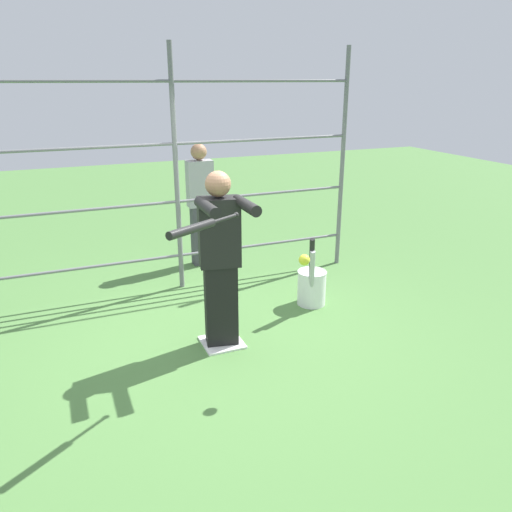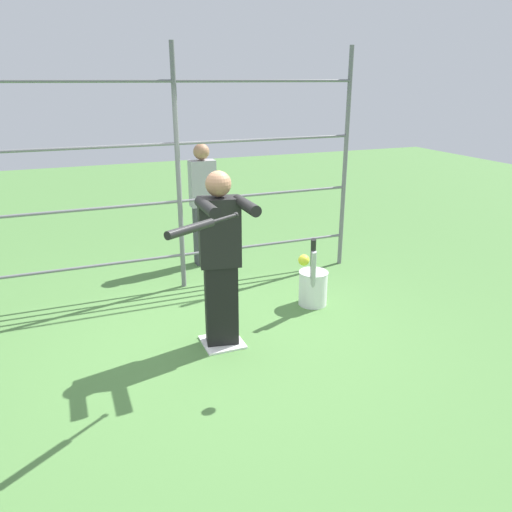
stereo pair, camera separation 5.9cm
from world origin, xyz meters
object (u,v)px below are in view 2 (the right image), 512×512
bystander_behind_fence (203,203)px  baseball_bat_swinging (197,227)px  batter (221,256)px  softball_in_flight (304,260)px  bat_bucket (313,286)px

bystander_behind_fence → baseball_bat_swinging: bearing=73.5°
baseball_bat_swinging → batter: bearing=-118.9°
softball_in_flight → bat_bucket: bearing=-122.1°
softball_in_flight → baseball_bat_swinging: bearing=-0.9°
batter → bat_bucket: batter is taller
baseball_bat_swinging → softball_in_flight: (-0.91, 0.01, -0.39)m
baseball_bat_swinging → bat_bucket: 2.47m
softball_in_flight → bystander_behind_fence: bearing=-90.3°
bystander_behind_fence → softball_in_flight: bearing=89.7°
baseball_bat_swinging → softball_in_flight: bearing=179.1°
baseball_bat_swinging → bat_bucket: (-1.71, -1.26, -1.26)m
baseball_bat_swinging → softball_in_flight: size_ratio=7.67×
baseball_bat_swinging → softball_in_flight: baseball_bat_swinging is taller
bat_bucket → softball_in_flight: bearing=57.9°
softball_in_flight → bystander_behind_fence: bystander_behind_fence is taller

